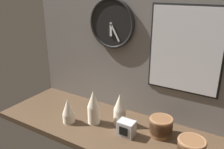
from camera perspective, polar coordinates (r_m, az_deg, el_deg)
The scene contains 9 objects.
ground_plane at distance 163.15cm, azimuth -0.17°, elevation -12.81°, with size 160.00×56.00×4.00cm, color #4C3826.
wall_tiled_back at distance 163.37cm, azimuth 4.71°, elevation 8.03°, with size 160.00×3.00×105.00cm.
cup_stack_center_right at distance 158.90cm, azimuth 1.88°, elevation -8.31°, with size 8.28×8.28×22.07cm.
cup_stack_center at distance 160.20cm, azimuth -4.47°, elevation -7.81°, with size 8.28×8.28×23.58cm.
cup_stack_center_left at distance 164.54cm, azimuth -10.49°, elevation -8.50°, with size 8.28×8.28×17.56cm.
bowl_stack_right at distance 153.22cm, azimuth 11.70°, elevation -12.02°, with size 14.75×14.75×11.85cm.
wall_clock at distance 165.49cm, azimuth -0.12°, elevation 12.15°, with size 34.86×2.70×34.86cm.
menu_board at distance 149.19cm, azimuth 17.15°, elevation 5.55°, with size 44.71×1.32×53.88cm.
napkin_dispenser at distance 150.92cm, azimuth 3.48°, elevation -12.79°, with size 10.35×8.13×9.71cm.
Camera 1 is at (71.21, -116.29, 87.58)cm, focal length 38.00 mm.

